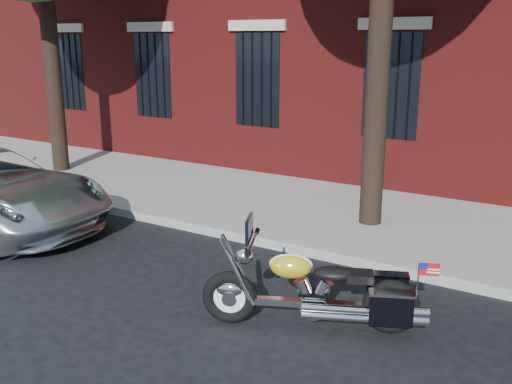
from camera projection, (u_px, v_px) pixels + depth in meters
The scene contains 4 objects.
ground at pixel (251, 287), 7.31m from camera, with size 120.00×120.00×0.00m, color black.
curb at pixel (300, 249), 8.42m from camera, with size 40.00×0.16×0.15m, color gray.
sidewalk at pixel (350, 216), 9.97m from camera, with size 40.00×3.60×0.15m, color gray.
motorcycle at pixel (321, 294), 6.15m from camera, with size 2.40×1.30×1.25m.
Camera 1 is at (3.59, -5.70, 3.08)m, focal length 40.00 mm.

